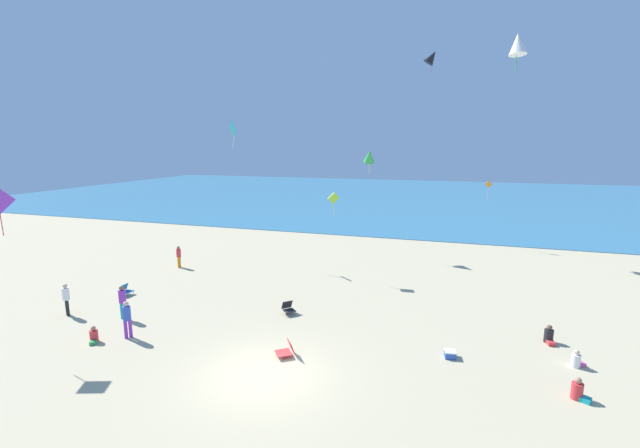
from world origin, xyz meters
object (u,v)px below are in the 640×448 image
at_px(beach_chair_far_left, 288,308).
at_px(person_2, 122,300).
at_px(person_6, 94,336).
at_px(person_1, 179,255).
at_px(beach_chair_far_right, 125,290).
at_px(kite_black, 432,57).
at_px(person_3, 66,297).
at_px(kite_orange, 489,186).
at_px(person_5, 578,391).
at_px(kite_lime, 334,199).
at_px(kite_green, 369,156).
at_px(person_0, 577,360).
at_px(kite_white, 518,44).
at_px(beach_chair_mid_beach, 287,350).
at_px(kite_teal, 233,129).
at_px(person_8, 127,317).
at_px(person_4, 549,336).
at_px(cooler_box, 450,354).

relative_size(beach_chair_far_left, person_2, 0.50).
bearing_deg(person_6, person_1, 163.17).
relative_size(beach_chair_far_right, kite_black, 0.35).
height_order(person_3, kite_orange, kite_orange).
xyz_separation_m(person_5, kite_lime, (-10.73, 9.81, 4.42)).
relative_size(kite_lime, kite_green, 0.76).
distance_m(person_0, kite_white, 13.92).
distance_m(beach_chair_mid_beach, beach_chair_far_right, 11.11).
distance_m(person_6, kite_green, 20.15).
distance_m(beach_chair_far_right, kite_white, 22.85).
bearing_deg(kite_teal, person_3, -101.65).
distance_m(person_8, kite_white, 21.00).
height_order(beach_chair_far_left, person_5, person_5).
distance_m(kite_teal, kite_lime, 8.99).
bearing_deg(person_8, person_2, 4.26).
relative_size(kite_black, kite_green, 0.93).
bearing_deg(beach_chair_far_right, kite_teal, 78.64).
distance_m(kite_white, kite_lime, 11.98).
bearing_deg(person_1, kite_orange, -152.12).
height_order(person_2, person_4, person_2).
xyz_separation_m(beach_chair_far_right, kite_teal, (1.82, 8.78, 8.52)).
xyz_separation_m(person_5, person_6, (-17.49, -1.50, -0.02)).
bearing_deg(person_6, beach_chair_mid_beach, 64.83).
relative_size(person_8, kite_teal, 0.88).
distance_m(person_4, kite_white, 13.08).
relative_size(person_6, kite_orange, 0.44).
bearing_deg(kite_black, person_5, -72.89).
bearing_deg(beach_chair_far_left, kite_white, 72.53).
bearing_deg(kite_white, beach_chair_mid_beach, -132.16).
height_order(cooler_box, kite_lime, kite_lime).
relative_size(person_5, person_6, 1.08).
xyz_separation_m(beach_chair_far_right, person_1, (-0.44, 5.21, 0.53)).
xyz_separation_m(person_5, kite_white, (-1.61, 8.69, 12.11)).
xyz_separation_m(kite_lime, kite_green, (0.88, 6.06, 2.32)).
height_order(beach_chair_far_right, person_4, person_4).
height_order(beach_chair_far_left, person_0, person_0).
xyz_separation_m(beach_chair_mid_beach, kite_orange, (8.13, 21.00, 4.47)).
bearing_deg(kite_black, person_8, -116.41).
distance_m(beach_chair_far_right, kite_green, 17.66).
bearing_deg(kite_black, person_1, -141.67).
bearing_deg(kite_teal, person_6, -86.18).
bearing_deg(kite_black, person_3, -126.72).
distance_m(person_2, person_4, 18.26).
bearing_deg(person_3, person_6, -85.50).
height_order(beach_chair_far_right, kite_green, kite_green).
distance_m(person_8, kite_lime, 12.61).
xyz_separation_m(beach_chair_far_right, person_6, (2.73, -4.76, -0.04)).
relative_size(person_4, kite_lime, 0.53).
height_order(person_4, kite_green, kite_green).
xyz_separation_m(beach_chair_far_left, person_8, (-5.31, -4.32, 0.62)).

